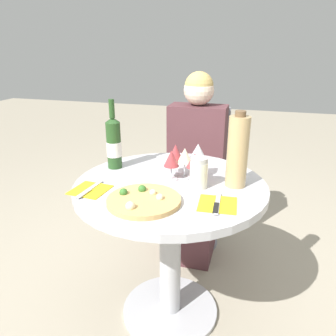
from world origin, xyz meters
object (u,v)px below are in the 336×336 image
(wine_bottle, at_px, (114,143))
(seated_diner, at_px, (194,177))
(chair_behind_diner, at_px, (198,179))
(pizza_large, at_px, (143,200))
(tall_carafe, at_px, (238,151))
(dining_table, at_px, (170,219))

(wine_bottle, bearing_deg, seated_diner, 57.30)
(chair_behind_diner, bearing_deg, seated_diner, 90.00)
(pizza_large, bearing_deg, wine_bottle, 129.20)
(tall_carafe, bearing_deg, chair_behind_diner, 112.93)
(seated_diner, bearing_deg, pizza_large, 87.19)
(dining_table, bearing_deg, seated_diner, 90.82)
(seated_diner, relative_size, pizza_large, 4.02)
(pizza_large, xyz_separation_m, tall_carafe, (0.34, 0.28, 0.15))
(wine_bottle, bearing_deg, dining_table, -19.36)
(chair_behind_diner, distance_m, seated_diner, 0.16)
(dining_table, bearing_deg, wine_bottle, 160.64)
(pizza_large, xyz_separation_m, wine_bottle, (-0.28, 0.34, 0.12))
(dining_table, height_order, seated_diner, seated_diner)
(chair_behind_diner, distance_m, wine_bottle, 0.82)
(wine_bottle, bearing_deg, pizza_large, -50.80)
(seated_diner, height_order, wine_bottle, seated_diner)
(dining_table, xyz_separation_m, chair_behind_diner, (-0.01, 0.75, -0.09))
(pizza_large, height_order, tall_carafe, tall_carafe)
(chair_behind_diner, height_order, tall_carafe, tall_carafe)
(dining_table, height_order, pizza_large, pizza_large)
(dining_table, distance_m, tall_carafe, 0.46)
(dining_table, xyz_separation_m, pizza_large, (-0.05, -0.23, 0.20))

